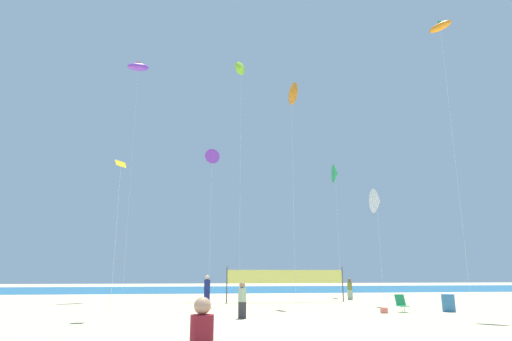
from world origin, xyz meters
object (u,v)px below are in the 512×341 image
object	(u,v)px
beachgoer_olive_shirt	(350,288)
kite_orange_delta	(291,94)
volleyball_net	(286,278)
kite_violet_inflatable	(138,67)
beach_handbag	(384,310)
kite_lime_delta	(241,68)
folding_beach_chair	(401,303)
kite_orange_inflatable	(440,28)
kite_green_delta	(336,174)
trash_barrel	(448,303)
beachgoer_sage_shirt	(242,299)
kite_yellow_diamond	(122,165)
kite_white_delta	(377,201)
kite_violet_delta	(212,157)
beachgoer_navy_shirt	(207,288)

from	to	relation	value
beachgoer_olive_shirt	kite_orange_delta	bearing A→B (deg)	34.17
volleyball_net	kite_violet_inflatable	distance (m)	22.43
beach_handbag	kite_lime_delta	world-z (taller)	kite_lime_delta
folding_beach_chair	beach_handbag	world-z (taller)	folding_beach_chair
beach_handbag	kite_orange_delta	world-z (taller)	kite_orange_delta
beachgoer_olive_shirt	kite_violet_inflatable	xyz separation A→B (m)	(-17.27, 3.47, 18.91)
beach_handbag	kite_orange_inflatable	xyz separation A→B (m)	(4.31, -0.79, 16.01)
kite_orange_delta	kite_green_delta	distance (m)	11.77
trash_barrel	kite_lime_delta	xyz separation A→B (m)	(-10.53, 8.18, 17.10)
beachgoer_sage_shirt	kite_orange_inflatable	size ratio (longest dim) A/B	0.10
beachgoer_olive_shirt	kite_lime_delta	distance (m)	18.84
kite_yellow_diamond	kite_white_delta	distance (m)	16.60
folding_beach_chair	kite_green_delta	xyz separation A→B (m)	(1.44, 14.76, 10.38)
beachgoer_olive_shirt	trash_barrel	distance (m)	10.14
trash_barrel	kite_green_delta	size ratio (longest dim) A/B	0.08
kite_violet_delta	trash_barrel	bearing A→B (deg)	-41.56
beachgoer_sage_shirt	kite_orange_delta	size ratio (longest dim) A/B	0.11
beachgoer_navy_shirt	trash_barrel	size ratio (longest dim) A/B	2.06
kite_orange_inflatable	kite_lime_delta	world-z (taller)	kite_lime_delta
volleyball_net	kite_violet_delta	size ratio (longest dim) A/B	0.72
beach_handbag	kite_green_delta	size ratio (longest dim) A/B	0.03
folding_beach_chair	kite_lime_delta	bearing A→B (deg)	154.97
beach_handbag	kite_violet_delta	xyz separation A→B (m)	(-8.81, 11.59, 10.98)
kite_green_delta	beach_handbag	bearing A→B (deg)	-99.76
folding_beach_chair	beach_handbag	bearing A→B (deg)	-137.98
kite_violet_delta	kite_violet_inflatable	world-z (taller)	kite_violet_inflatable
beachgoer_navy_shirt	kite_orange_inflatable	size ratio (longest dim) A/B	0.11
volleyball_net	kite_orange_delta	distance (m)	12.99
kite_orange_inflatable	kite_lime_delta	size ratio (longest dim) A/B	0.91
beachgoer_sage_shirt	kite_violet_inflatable	size ratio (longest dim) A/B	0.08
kite_violet_delta	kite_green_delta	bearing A→B (deg)	17.62
folding_beach_chair	kite_white_delta	distance (m)	7.76
beachgoer_sage_shirt	kite_green_delta	size ratio (longest dim) A/B	0.14
kite_violet_delta	kite_lime_delta	bearing A→B (deg)	-55.37
folding_beach_chair	kite_green_delta	distance (m)	18.10
volleyball_net	beach_handbag	size ratio (longest dim) A/B	24.69
kite_green_delta	kite_orange_delta	bearing A→B (deg)	-122.37
kite_orange_inflatable	kite_white_delta	bearing A→B (deg)	110.53
kite_green_delta	trash_barrel	bearing A→B (deg)	-85.48
kite_white_delta	beachgoer_olive_shirt	bearing A→B (deg)	93.80
volleyball_net	kite_lime_delta	xyz separation A→B (m)	(-3.27, 0.28, 15.91)
beachgoer_navy_shirt	beachgoer_olive_shirt	distance (m)	10.87
beachgoer_sage_shirt	beach_handbag	world-z (taller)	beachgoer_sage_shirt
kite_yellow_diamond	kite_violet_delta	size ratio (longest dim) A/B	0.64
beachgoer_sage_shirt	kite_orange_inflatable	bearing A→B (deg)	115.51
beachgoer_navy_shirt	kite_yellow_diamond	size ratio (longest dim) A/B	0.24
kite_yellow_diamond	kite_green_delta	world-z (taller)	kite_green_delta
beachgoer_olive_shirt	beachgoer_sage_shirt	world-z (taller)	beachgoer_sage_shirt
beachgoer_navy_shirt	folding_beach_chair	world-z (taller)	beachgoer_navy_shirt
kite_lime_delta	kite_violet_delta	bearing A→B (deg)	124.63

